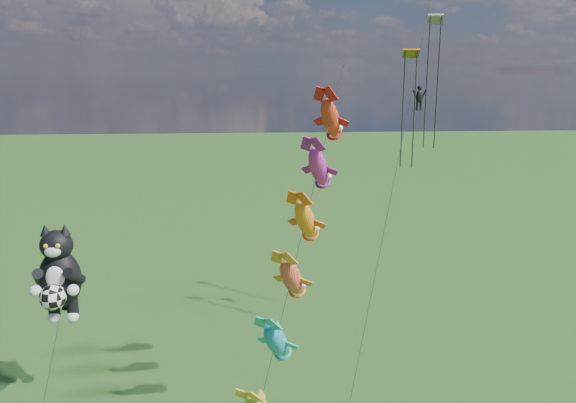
{
  "coord_description": "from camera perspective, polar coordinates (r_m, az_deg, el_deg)",
  "views": [
    {
      "loc": [
        10.62,
        -23.11,
        18.85
      ],
      "look_at": [
        12.93,
        9.35,
        11.2
      ],
      "focal_mm": 35.0,
      "sensor_mm": 36.0,
      "label": 1
    }
  ],
  "objects": [
    {
      "name": "cat_kite_rig",
      "position": [
        33.39,
        -22.29,
        -6.86
      ],
      "size": [
        2.75,
        4.24,
        10.77
      ],
      "rotation": [
        0.0,
        0.0,
        -0.32
      ],
      "color": "brown",
      "rests_on": "ground"
    },
    {
      "name": "parafoil_rig",
      "position": [
        36.92,
        13.13,
        10.76
      ],
      "size": [
        9.21,
        15.51,
        25.88
      ],
      "rotation": [
        0.0,
        0.0,
        -0.43
      ],
      "color": "brown",
      "rests_on": "ground"
    },
    {
      "name": "fish_windsock_rig",
      "position": [
        25.28,
        1.07,
        -4.81
      ],
      "size": [
        7.11,
        14.4,
        19.63
      ],
      "rotation": [
        0.0,
        0.0,
        -0.13
      ],
      "color": "brown",
      "rests_on": "ground"
    }
  ]
}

